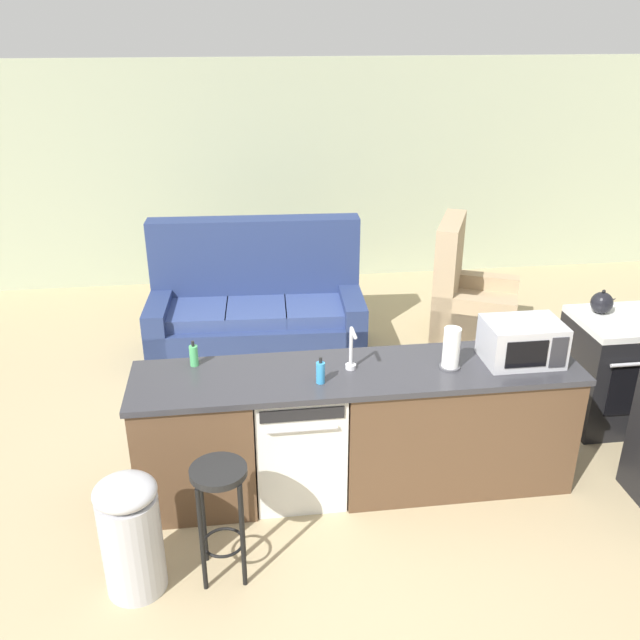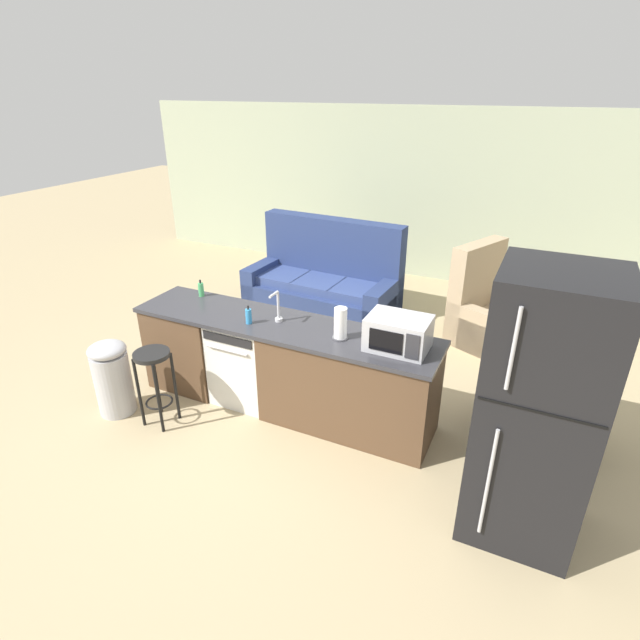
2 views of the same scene
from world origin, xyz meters
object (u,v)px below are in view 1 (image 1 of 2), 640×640
microwave (522,342)px  paper_towel_roll (451,349)px  dishwasher (298,437)px  soap_bottle (320,372)px  bar_stool (220,499)px  stove_range (619,370)px  dish_soap_bottle (194,355)px  kettle (602,303)px  trash_bin (131,534)px  armchair (466,303)px  couch (257,313)px

microwave → paper_towel_roll: 0.50m
dishwasher → microwave: (1.50, -0.00, 0.62)m
soap_bottle → bar_stool: 0.98m
stove_range → dish_soap_bottle: 3.32m
stove_range → kettle: 0.57m
trash_bin → armchair: bearing=45.8°
armchair → trash_bin: bearing=-134.2°
dishwasher → soap_bottle: (0.14, -0.12, 0.55)m
dishwasher → microwave: microwave is taller
dishwasher → trash_bin: 1.27m
paper_towel_roll → couch: (-1.18, 2.23, -0.64)m
microwave → soap_bottle: size_ratio=2.84×
soap_bottle → armchair: 3.06m
couch → kettle: bearing=-30.1°
microwave → bar_stool: microwave is taller
paper_towel_roll → armchair: armchair is taller
dish_soap_bottle → armchair: size_ratio=0.15×
dishwasher → dish_soap_bottle: bearing=161.9°
microwave → paper_towel_roll: paper_towel_roll is taller
bar_stool → armchair: (2.45, 2.99, -0.19)m
paper_towel_roll → trash_bin: size_ratio=0.38×
stove_range → dish_soap_bottle: dish_soap_bottle is taller
trash_bin → stove_range: bearing=19.9°
couch → trash_bin: bearing=-105.8°
soap_bottle → couch: 2.41m
paper_towel_roll → trash_bin: 2.24m
dishwasher → bar_stool: size_ratio=1.14×
trash_bin → armchair: (2.95, 3.03, -0.03)m
couch → microwave: bearing=-52.7°
dish_soap_bottle → stove_range: bearing=5.8°
trash_bin → couch: bearing=74.2°
armchair → microwave: bearing=-101.1°
paper_towel_roll → couch: size_ratio=0.14×
trash_bin → dish_soap_bottle: bearing=70.1°
stove_range → armchair: armchair is taller
microwave → couch: couch is taller
stove_range → bar_stool: 3.36m
couch → armchair: (2.12, 0.08, -0.04)m
microwave → paper_towel_roll: (-0.50, -0.04, -0.00)m
stove_range → paper_towel_roll: (-1.60, -0.59, 0.59)m
soap_bottle → couch: bearing=97.7°
microwave → dishwasher: bearing=179.9°
stove_range → trash_bin: size_ratio=1.22×
bar_stool → soap_bottle: bearing=42.5°
kettle → bar_stool: kettle is taller
microwave → soap_bottle: bearing=-174.8°
bar_stool → trash_bin: same height
dishwasher → kettle: size_ratio=4.10×
kettle → armchair: 1.78m
dishwasher → kettle: bearing=15.6°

